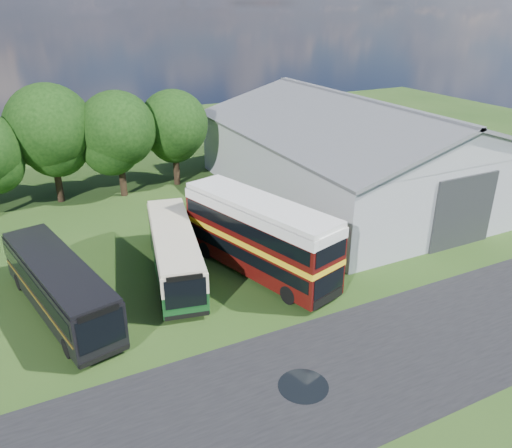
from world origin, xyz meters
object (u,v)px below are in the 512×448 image
bus_green_single (174,251)px  storage_shed (354,145)px  bus_dark_single (59,286)px  bus_maroon_double (259,237)px

bus_green_single → storage_shed: bearing=33.2°
bus_green_single → bus_dark_single: size_ratio=0.97×
bus_green_single → bus_maroon_double: bearing=-11.5°
bus_green_single → bus_maroon_double: bus_maroon_double is taller
storage_shed → bus_dark_single: 26.48m
storage_shed → bus_maroon_double: (-13.68, -9.18, -1.83)m
storage_shed → bus_maroon_double: storage_shed is taller
bus_green_single → bus_dark_single: (-6.65, -1.24, 0.05)m
storage_shed → bus_green_single: storage_shed is taller
storage_shed → bus_green_single: size_ratio=2.29×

